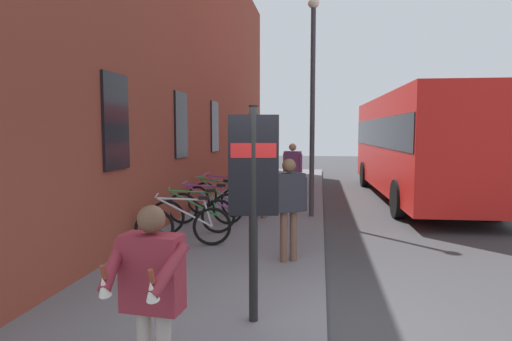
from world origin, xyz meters
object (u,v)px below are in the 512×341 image
at_px(pedestrian_near_bus, 293,165).
at_px(pedestrian_by_facade, 265,177).
at_px(bicycle_end_of_row, 206,207).
at_px(transit_info_sign, 253,179).
at_px(bicycle_beside_lamp, 184,226).
at_px(tourist_with_hotdogs, 151,285).
at_px(pedestrian_crossing_street, 289,199).
at_px(bicycle_under_window, 193,215).
at_px(street_lamp, 313,89).
at_px(bicycle_nearest_sign, 215,200).
at_px(bicycle_leaning_wall, 223,195).
at_px(city_bus, 416,141).

bearing_deg(pedestrian_near_bus, pedestrian_by_facade, 171.22).
bearing_deg(bicycle_end_of_row, pedestrian_near_bus, -22.67).
xyz_separation_m(transit_info_sign, pedestrian_by_facade, (5.99, 0.63, -0.60)).
height_order(bicycle_beside_lamp, tourist_with_hotdogs, tourist_with_hotdogs).
distance_m(pedestrian_crossing_street, pedestrian_near_bus, 6.81).
bearing_deg(bicycle_under_window, pedestrian_crossing_street, -128.50).
bearing_deg(street_lamp, bicycle_beside_lamp, 145.57).
distance_m(bicycle_beside_lamp, tourist_with_hotdogs, 4.91).
xyz_separation_m(bicycle_nearest_sign, street_lamp, (0.24, -2.41, 2.77)).
relative_size(bicycle_leaning_wall, tourist_with_hotdogs, 1.12).
bearing_deg(bicycle_beside_lamp, city_bus, -37.09).
height_order(bicycle_under_window, pedestrian_by_facade, pedestrian_by_facade).
bearing_deg(pedestrian_crossing_street, street_lamp, -4.21).
bearing_deg(bicycle_end_of_row, bicycle_leaning_wall, 1.23).
distance_m(bicycle_beside_lamp, bicycle_leaning_wall, 4.05).
bearing_deg(pedestrian_by_facade, transit_info_sign, -174.04).
bearing_deg(pedestrian_by_facade, tourist_with_hotdogs, -179.17).
distance_m(pedestrian_crossing_street, street_lamp, 4.52).
bearing_deg(pedestrian_crossing_street, pedestrian_by_facade, 13.18).
distance_m(bicycle_end_of_row, bicycle_leaning_wall, 2.05).
bearing_deg(bicycle_beside_lamp, bicycle_leaning_wall, 2.24).
xyz_separation_m(bicycle_nearest_sign, pedestrian_near_bus, (3.06, -1.76, 0.68)).
bearing_deg(street_lamp, bicycle_nearest_sign, 95.68).
height_order(transit_info_sign, city_bus, city_bus).
bearing_deg(pedestrian_by_facade, city_bus, -45.28).
bearing_deg(city_bus, pedestrian_by_facade, 134.72).
relative_size(bicycle_leaning_wall, pedestrian_by_facade, 1.09).
relative_size(bicycle_beside_lamp, bicycle_end_of_row, 0.97).
distance_m(bicycle_nearest_sign, tourist_with_hotdogs, 7.93).
xyz_separation_m(bicycle_beside_lamp, pedestrian_by_facade, (2.96, -1.13, 0.61)).
distance_m(bicycle_beside_lamp, pedestrian_crossing_street, 2.18).
bearing_deg(pedestrian_crossing_street, bicycle_end_of_row, 38.19).
relative_size(bicycle_under_window, bicycle_nearest_sign, 1.02).
height_order(bicycle_leaning_wall, pedestrian_crossing_street, pedestrian_crossing_street).
bearing_deg(bicycle_end_of_row, bicycle_nearest_sign, 1.39).
bearing_deg(city_bus, tourist_with_hotdogs, 160.27).
bearing_deg(city_bus, transit_info_sign, 159.82).
bearing_deg(bicycle_leaning_wall, pedestrian_crossing_street, -155.63).
distance_m(bicycle_beside_lamp, pedestrian_near_bus, 6.38).
distance_m(bicycle_nearest_sign, street_lamp, 3.68).
bearing_deg(transit_info_sign, bicycle_leaning_wall, 15.12).
xyz_separation_m(bicycle_end_of_row, pedestrian_by_facade, (0.97, -1.24, 0.61)).
xyz_separation_m(city_bus, tourist_with_hotdogs, (-12.08, 4.33, -0.82)).
bearing_deg(tourist_with_hotdogs, bicycle_beside_lamp, 14.69).
relative_size(bicycle_end_of_row, pedestrian_crossing_street, 1.05).
distance_m(bicycle_end_of_row, street_lamp, 3.88).
bearing_deg(bicycle_under_window, street_lamp, -45.88).
height_order(bicycle_under_window, bicycle_end_of_row, same).
relative_size(bicycle_end_of_row, city_bus, 0.17).
bearing_deg(bicycle_nearest_sign, pedestrian_near_bus, -29.81).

